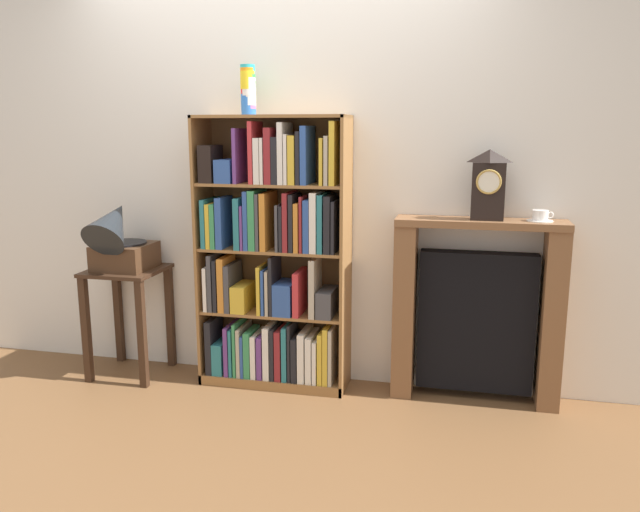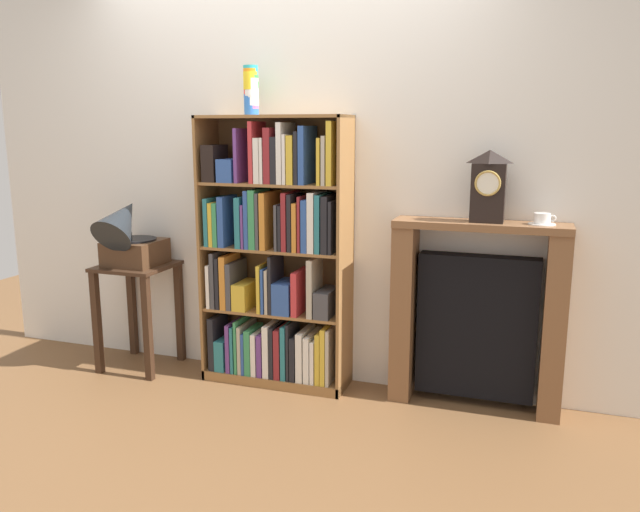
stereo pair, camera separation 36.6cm
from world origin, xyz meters
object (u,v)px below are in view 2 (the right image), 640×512
(bookshelf, at_px, (275,265))
(fireplace_mantel, at_px, (477,317))
(teacup_with_saucer, at_px, (542,220))
(mantel_clock, at_px, (488,186))
(cup_stack, at_px, (251,90))
(gramophone, at_px, (128,235))
(side_table_left, at_px, (138,295))

(bookshelf, bearing_deg, fireplace_mantel, 2.78)
(bookshelf, relative_size, teacup_with_saucer, 11.64)
(mantel_clock, bearing_deg, bookshelf, -178.25)
(fireplace_mantel, bearing_deg, cup_stack, -177.97)
(cup_stack, bearing_deg, fireplace_mantel, 2.03)
(teacup_with_saucer, bearing_deg, bookshelf, -178.49)
(gramophone, bearing_deg, side_table_left, 90.00)
(gramophone, xyz_separation_m, teacup_with_saucer, (2.44, 0.16, 0.19))
(teacup_with_saucer, bearing_deg, side_table_left, -177.69)
(side_table_left, bearing_deg, cup_stack, 4.94)
(cup_stack, bearing_deg, teacup_with_saucer, 1.02)
(bookshelf, bearing_deg, mantel_clock, 1.75)
(bookshelf, relative_size, mantel_clock, 4.24)
(bookshelf, relative_size, fireplace_mantel, 1.54)
(gramophone, height_order, teacup_with_saucer, gramophone)
(gramophone, height_order, mantel_clock, mantel_clock)
(bookshelf, distance_m, teacup_with_saucer, 1.53)
(side_table_left, relative_size, fireplace_mantel, 0.65)
(side_table_left, distance_m, mantel_clock, 2.29)
(side_table_left, bearing_deg, teacup_with_saucer, 2.31)
(side_table_left, height_order, fireplace_mantel, fireplace_mantel)
(side_table_left, relative_size, mantel_clock, 1.80)
(side_table_left, xyz_separation_m, mantel_clock, (2.16, 0.10, 0.76))
(gramophone, bearing_deg, fireplace_mantel, 4.83)
(teacup_with_saucer, bearing_deg, fireplace_mantel, 176.63)
(gramophone, distance_m, teacup_with_saucer, 2.45)
(cup_stack, xyz_separation_m, side_table_left, (-0.81, -0.07, -1.27))
(cup_stack, bearing_deg, gramophone, -170.61)
(fireplace_mantel, height_order, teacup_with_saucer, teacup_with_saucer)
(cup_stack, height_order, gramophone, cup_stack)
(cup_stack, bearing_deg, bookshelf, -4.28)
(bookshelf, xyz_separation_m, mantel_clock, (1.21, 0.04, 0.50))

